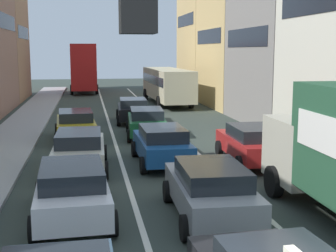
{
  "coord_description": "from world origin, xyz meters",
  "views": [
    {
      "loc": [
        -2.95,
        -5.22,
        4.4
      ],
      "look_at": [
        0.0,
        12.0,
        1.6
      ],
      "focal_mm": 50.4,
      "sensor_mm": 36.0,
      "label": 1
    }
  ],
  "objects_px": {
    "wagon_left_lane_second": "(72,189)",
    "sedan_centre_lane_fifth": "(133,109)",
    "coupe_centre_lane_fourth": "(146,122)",
    "bus_mid_queue_primary": "(167,83)",
    "hatchback_centre_lane_third": "(162,144)",
    "sedan_left_lane_fourth": "(76,124)",
    "sedan_centre_lane_second": "(210,189)",
    "sedan_right_lane_behind_truck": "(252,143)",
    "sedan_left_lane_third": "(79,149)",
    "bus_far_queue_secondary": "(84,65)"
  },
  "relations": [
    {
      "from": "wagon_left_lane_second",
      "to": "sedan_left_lane_third",
      "type": "bearing_deg",
      "value": -3.53
    },
    {
      "from": "bus_mid_queue_primary",
      "to": "sedan_centre_lane_fifth",
      "type": "bearing_deg",
      "value": 156.99
    },
    {
      "from": "hatchback_centre_lane_third",
      "to": "coupe_centre_lane_fourth",
      "type": "height_order",
      "value": "same"
    },
    {
      "from": "sedan_right_lane_behind_truck",
      "to": "bus_mid_queue_primary",
      "type": "xyz_separation_m",
      "value": [
        0.2,
        21.11,
        0.96
      ]
    },
    {
      "from": "sedan_centre_lane_second",
      "to": "bus_mid_queue_primary",
      "type": "xyz_separation_m",
      "value": [
        3.42,
        26.87,
        0.96
      ]
    },
    {
      "from": "sedan_left_lane_third",
      "to": "coupe_centre_lane_fourth",
      "type": "bearing_deg",
      "value": -25.98
    },
    {
      "from": "sedan_left_lane_third",
      "to": "bus_mid_queue_primary",
      "type": "xyz_separation_m",
      "value": [
        6.89,
        21.13,
        0.96
      ]
    },
    {
      "from": "bus_mid_queue_primary",
      "to": "hatchback_centre_lane_third",
      "type": "bearing_deg",
      "value": 168.34
    },
    {
      "from": "wagon_left_lane_second",
      "to": "sedan_centre_lane_fifth",
      "type": "relative_size",
      "value": 1.0
    },
    {
      "from": "wagon_left_lane_second",
      "to": "bus_mid_queue_primary",
      "type": "distance_m",
      "value": 27.22
    },
    {
      "from": "hatchback_centre_lane_third",
      "to": "bus_mid_queue_primary",
      "type": "bearing_deg",
      "value": -10.84
    },
    {
      "from": "bus_mid_queue_primary",
      "to": "bus_far_queue_secondary",
      "type": "bearing_deg",
      "value": 26.06
    },
    {
      "from": "sedan_centre_lane_second",
      "to": "wagon_left_lane_second",
      "type": "height_order",
      "value": "same"
    },
    {
      "from": "hatchback_centre_lane_third",
      "to": "sedan_left_lane_fourth",
      "type": "distance_m",
      "value": 6.63
    },
    {
      "from": "sedan_centre_lane_fifth",
      "to": "bus_far_queue_secondary",
      "type": "distance_m",
      "value": 23.03
    },
    {
      "from": "bus_far_queue_secondary",
      "to": "coupe_centre_lane_fourth",
      "type": "bearing_deg",
      "value": -173.59
    },
    {
      "from": "sedan_centre_lane_second",
      "to": "sedan_left_lane_third",
      "type": "height_order",
      "value": "same"
    },
    {
      "from": "sedan_left_lane_third",
      "to": "bus_mid_queue_primary",
      "type": "bearing_deg",
      "value": -16.7
    },
    {
      "from": "hatchback_centre_lane_third",
      "to": "sedan_left_lane_third",
      "type": "height_order",
      "value": "same"
    },
    {
      "from": "sedan_left_lane_third",
      "to": "wagon_left_lane_second",
      "type": "bearing_deg",
      "value": -179.83
    },
    {
      "from": "bus_mid_queue_primary",
      "to": "coupe_centre_lane_fourth",
      "type": "bearing_deg",
      "value": 164.86
    },
    {
      "from": "wagon_left_lane_second",
      "to": "sedan_left_lane_third",
      "type": "distance_m",
      "value": 5.15
    },
    {
      "from": "sedan_left_lane_fourth",
      "to": "bus_far_queue_secondary",
      "type": "relative_size",
      "value": 0.42
    },
    {
      "from": "sedan_left_lane_fourth",
      "to": "sedan_centre_lane_fifth",
      "type": "bearing_deg",
      "value": -35.08
    },
    {
      "from": "bus_mid_queue_primary",
      "to": "sedan_left_lane_fourth",
      "type": "bearing_deg",
      "value": 153.02
    },
    {
      "from": "sedan_centre_lane_fifth",
      "to": "bus_mid_queue_primary",
      "type": "distance_m",
      "value": 10.35
    },
    {
      "from": "sedan_left_lane_fourth",
      "to": "sedan_right_lane_behind_truck",
      "type": "relative_size",
      "value": 1.01
    },
    {
      "from": "wagon_left_lane_second",
      "to": "sedan_left_lane_third",
      "type": "height_order",
      "value": "same"
    },
    {
      "from": "sedan_centre_lane_second",
      "to": "hatchback_centre_lane_third",
      "type": "distance_m",
      "value": 6.22
    },
    {
      "from": "sedan_centre_lane_fifth",
      "to": "wagon_left_lane_second",
      "type": "bearing_deg",
      "value": 171.89
    },
    {
      "from": "sedan_centre_lane_second",
      "to": "sedan_left_lane_third",
      "type": "distance_m",
      "value": 6.71
    },
    {
      "from": "coupe_centre_lane_fourth",
      "to": "sedan_centre_lane_fifth",
      "type": "relative_size",
      "value": 1.01
    },
    {
      "from": "wagon_left_lane_second",
      "to": "sedan_right_lane_behind_truck",
      "type": "distance_m",
      "value": 8.54
    },
    {
      "from": "bus_mid_queue_primary",
      "to": "bus_far_queue_secondary",
      "type": "xyz_separation_m",
      "value": [
        -6.85,
        13.15,
        1.07
      ]
    },
    {
      "from": "sedan_left_lane_fourth",
      "to": "sedan_right_lane_behind_truck",
      "type": "bearing_deg",
      "value": -134.55
    },
    {
      "from": "sedan_centre_lane_second",
      "to": "coupe_centre_lane_fourth",
      "type": "bearing_deg",
      "value": 2.26
    },
    {
      "from": "sedan_left_lane_third",
      "to": "sedan_centre_lane_fifth",
      "type": "height_order",
      "value": "same"
    },
    {
      "from": "coupe_centre_lane_fourth",
      "to": "sedan_left_lane_fourth",
      "type": "distance_m",
      "value": 3.57
    },
    {
      "from": "coupe_centre_lane_fourth",
      "to": "sedan_left_lane_fourth",
      "type": "height_order",
      "value": "same"
    },
    {
      "from": "sedan_left_lane_third",
      "to": "sedan_centre_lane_fifth",
      "type": "distance_m",
      "value": 11.96
    },
    {
      "from": "sedan_centre_lane_second",
      "to": "coupe_centre_lane_fourth",
      "type": "xyz_separation_m",
      "value": [
        -0.17,
        12.12,
        0.0
      ]
    },
    {
      "from": "coupe_centre_lane_fourth",
      "to": "sedan_centre_lane_fifth",
      "type": "distance_m",
      "value": 5.17
    },
    {
      "from": "sedan_centre_lane_fifth",
      "to": "sedan_right_lane_behind_truck",
      "type": "xyz_separation_m",
      "value": [
        3.58,
        -11.53,
        0.0
      ]
    },
    {
      "from": "coupe_centre_lane_fourth",
      "to": "bus_mid_queue_primary",
      "type": "height_order",
      "value": "bus_mid_queue_primary"
    },
    {
      "from": "wagon_left_lane_second",
      "to": "sedan_centre_lane_fifth",
      "type": "distance_m",
      "value": 17.01
    },
    {
      "from": "sedan_centre_lane_fifth",
      "to": "bus_far_queue_secondary",
      "type": "height_order",
      "value": "bus_far_queue_secondary"
    },
    {
      "from": "coupe_centre_lane_fourth",
      "to": "sedan_right_lane_behind_truck",
      "type": "relative_size",
      "value": 1.02
    },
    {
      "from": "coupe_centre_lane_fourth",
      "to": "sedan_left_lane_fourth",
      "type": "bearing_deg",
      "value": 97.46
    },
    {
      "from": "wagon_left_lane_second",
      "to": "bus_far_queue_secondary",
      "type": "xyz_separation_m",
      "value": [
        0.15,
        39.44,
        2.03
      ]
    },
    {
      "from": "hatchback_centre_lane_third",
      "to": "sedan_left_lane_third",
      "type": "bearing_deg",
      "value": 97.93
    }
  ]
}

